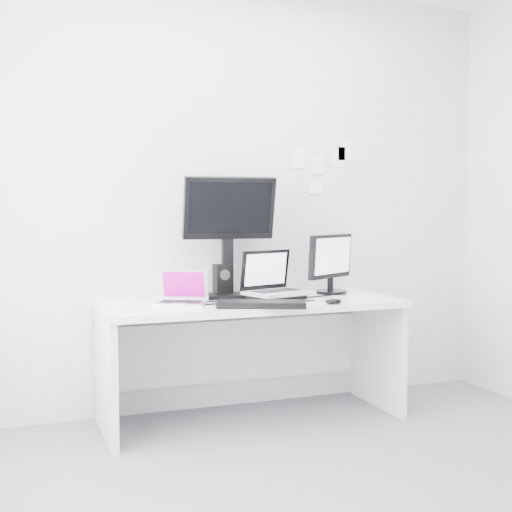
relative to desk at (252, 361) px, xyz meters
name	(u,v)px	position (x,y,z in m)	size (l,w,h in m)	color
ground	(349,502)	(0.00, -1.25, -0.36)	(3.60, 3.60, 0.00)	slate
back_wall	(233,198)	(0.00, 0.35, 0.99)	(3.60, 3.60, 0.00)	silver
desk	(252,361)	(0.00, 0.00, 0.00)	(1.80, 0.70, 0.73)	white
macbook	(181,287)	(-0.45, -0.03, 0.47)	(0.28, 0.21, 0.21)	#AFB0B4
speaker	(222,281)	(-0.11, 0.23, 0.47)	(0.10, 0.10, 0.20)	black
dell_laptop	(278,274)	(0.17, 0.00, 0.52)	(0.37, 0.29, 0.31)	#ABADB3
rear_monitor	(228,236)	(-0.09, 0.18, 0.75)	(0.57, 0.20, 0.77)	black
samsung_monitor	(332,263)	(0.60, 0.14, 0.56)	(0.44, 0.20, 0.40)	black
keyboard	(261,304)	(-0.04, -0.27, 0.38)	(0.50, 0.18, 0.03)	black
mouse	(333,301)	(0.39, -0.31, 0.38)	(0.10, 0.06, 0.03)	black
wall_note_0	(298,157)	(0.45, 0.34, 1.26)	(0.10, 0.00, 0.14)	white
wall_note_1	(318,164)	(0.60, 0.34, 1.22)	(0.09, 0.00, 0.13)	white
wall_note_2	(338,157)	(0.75, 0.34, 1.26)	(0.10, 0.00, 0.14)	white
wall_note_3	(315,188)	(0.58, 0.34, 1.05)	(0.11, 0.00, 0.08)	white
wall_note_4	(345,150)	(0.80, 0.34, 1.32)	(0.10, 0.00, 0.14)	white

